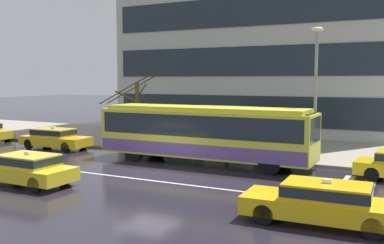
% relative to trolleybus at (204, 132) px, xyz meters
% --- Properties ---
extents(ground_plane, '(160.00, 160.00, 0.00)m').
position_rel_trolleybus_xyz_m(ground_plane, '(-1.26, -3.39, -1.61)').
color(ground_plane, '#24202A').
extents(sidewalk_slab, '(80.00, 10.00, 0.14)m').
position_rel_trolleybus_xyz_m(sidewalk_slab, '(-1.26, 6.60, -1.54)').
color(sidewalk_slab, gray).
rests_on(sidewalk_slab, ground_plane).
extents(crosswalk_stripe_edge_near, '(0.44, 4.40, 0.01)m').
position_rel_trolleybus_xyz_m(crosswalk_stripe_edge_near, '(7.18, -1.89, -1.61)').
color(crosswalk_stripe_edge_near, beige).
rests_on(crosswalk_stripe_edge_near, ground_plane).
extents(crosswalk_stripe_inner_a, '(0.44, 4.40, 0.01)m').
position_rel_trolleybus_xyz_m(crosswalk_stripe_inner_a, '(8.08, -1.89, -1.61)').
color(crosswalk_stripe_inner_a, beige).
rests_on(crosswalk_stripe_inner_a, ground_plane).
extents(lane_centre_line, '(72.00, 0.14, 0.01)m').
position_rel_trolleybus_xyz_m(lane_centre_line, '(-1.26, -4.59, -1.61)').
color(lane_centre_line, silver).
rests_on(lane_centre_line, ground_plane).
extents(trolleybus, '(12.11, 2.52, 4.97)m').
position_rel_trolleybus_xyz_m(trolleybus, '(0.00, 0.00, 0.00)').
color(trolleybus, yellow).
rests_on(trolleybus, ground_plane).
extents(taxi_queued_behind_bus, '(4.54, 1.90, 1.39)m').
position_rel_trolleybus_xyz_m(taxi_queued_behind_bus, '(-10.43, 0.14, -0.91)').
color(taxi_queued_behind_bus, yellow).
rests_on(taxi_queued_behind_bus, ground_plane).
extents(taxi_oncoming_far, '(4.66, 1.90, 1.39)m').
position_rel_trolleybus_xyz_m(taxi_oncoming_far, '(7.34, -7.17, -0.91)').
color(taxi_oncoming_far, yellow).
rests_on(taxi_oncoming_far, ground_plane).
extents(taxi_oncoming_near, '(4.26, 1.86, 1.39)m').
position_rel_trolleybus_xyz_m(taxi_oncoming_near, '(-4.49, -7.56, -0.91)').
color(taxi_oncoming_near, yellow).
rests_on(taxi_oncoming_near, ground_plane).
extents(bus_shelter, '(3.61, 1.87, 2.60)m').
position_rel_trolleybus_xyz_m(bus_shelter, '(-0.52, 3.89, 0.50)').
color(bus_shelter, gray).
rests_on(bus_shelter, sidewalk_slab).
extents(pedestrian_at_shelter, '(1.31, 1.31, 1.99)m').
position_rel_trolleybus_xyz_m(pedestrian_at_shelter, '(-0.32, 3.80, 0.11)').
color(pedestrian_at_shelter, black).
rests_on(pedestrian_at_shelter, sidewalk_slab).
extents(pedestrian_approaching_curb, '(1.14, 1.14, 2.05)m').
position_rel_trolleybus_xyz_m(pedestrian_approaching_curb, '(3.05, 4.31, 0.20)').
color(pedestrian_approaching_curb, black).
rests_on(pedestrian_approaching_curb, sidewalk_slab).
extents(pedestrian_walking_past, '(0.49, 0.49, 1.63)m').
position_rel_trolleybus_xyz_m(pedestrian_walking_past, '(3.63, 2.65, -0.51)').
color(pedestrian_walking_past, black).
rests_on(pedestrian_walking_past, sidewalk_slab).
extents(pedestrian_waiting_by_pole, '(1.14, 1.14, 2.01)m').
position_rel_trolleybus_xyz_m(pedestrian_waiting_by_pole, '(1.72, 4.07, 0.10)').
color(pedestrian_waiting_by_pole, '#53404D').
rests_on(pedestrian_waiting_by_pole, sidewalk_slab).
extents(street_lamp, '(0.60, 0.32, 6.76)m').
position_rel_trolleybus_xyz_m(street_lamp, '(5.12, 2.18, 2.52)').
color(street_lamp, gray).
rests_on(street_lamp, sidewalk_slab).
extents(street_tree_bare, '(1.44, 1.74, 4.00)m').
position_rel_trolleybus_xyz_m(street_tree_bare, '(-6.70, 3.76, 0.70)').
color(street_tree_bare, brown).
rests_on(street_tree_bare, sidewalk_slab).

